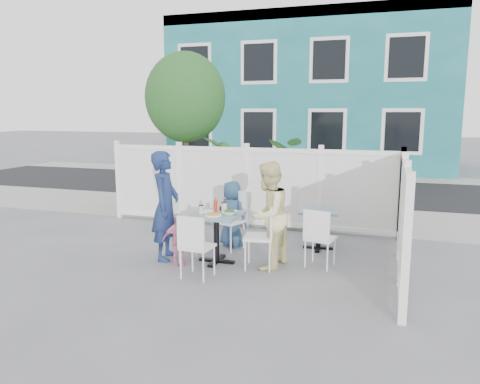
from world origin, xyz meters
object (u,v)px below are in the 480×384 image
(chair_right, at_px, (265,231))
(woman, at_px, (268,215))
(boy, at_px, (232,214))
(chair_left, at_px, (174,222))
(chair_back, at_px, (231,215))
(toddler, at_px, (178,240))
(utility_cabinet, at_px, (169,178))
(main_table, at_px, (217,225))
(chair_near, at_px, (195,242))
(man, at_px, (165,206))
(spare_table, at_px, (319,219))

(chair_right, xyz_separation_m, woman, (0.03, 0.05, 0.23))
(chair_right, distance_m, boy, 1.25)
(chair_left, distance_m, chair_back, 1.04)
(toddler, bearing_deg, chair_left, 93.62)
(utility_cabinet, height_order, woman, woman)
(main_table, bearing_deg, chair_back, 93.16)
(chair_right, xyz_separation_m, toddler, (-1.28, -0.26, -0.17))
(utility_cabinet, distance_m, toddler, 4.69)
(chair_back, distance_m, chair_near, 1.59)
(chair_left, height_order, chair_near, chair_left)
(boy, distance_m, toddler, 1.29)
(chair_left, bearing_deg, chair_right, 105.29)
(chair_left, relative_size, man, 0.59)
(main_table, xyz_separation_m, boy, (-0.06, 0.90, -0.03))
(utility_cabinet, relative_size, boy, 1.19)
(main_table, height_order, woman, woman)
(toddler, bearing_deg, chair_right, -17.76)
(spare_table, distance_m, boy, 1.47)
(chair_back, relative_size, boy, 0.86)
(spare_table, relative_size, toddler, 0.89)
(spare_table, distance_m, chair_back, 1.47)
(chair_right, relative_size, toddler, 1.23)
(utility_cabinet, height_order, chair_left, utility_cabinet)
(chair_right, bearing_deg, spare_table, -35.17)
(spare_table, bearing_deg, toddler, -141.70)
(boy, bearing_deg, spare_table, -144.77)
(woman, distance_m, boy, 1.26)
(man, xyz_separation_m, toddler, (0.30, -0.22, -0.46))
(chair_left, height_order, chair_right, chair_left)
(spare_table, bearing_deg, woman, -115.82)
(chair_right, bearing_deg, toddler, 92.51)
(chair_left, bearing_deg, toddler, 50.35)
(utility_cabinet, distance_m, man, 4.35)
(chair_right, relative_size, chair_back, 0.99)
(boy, bearing_deg, chair_right, 154.94)
(spare_table, distance_m, chair_near, 2.42)
(main_table, height_order, chair_left, chair_left)
(woman, distance_m, toddler, 1.41)
(utility_cabinet, xyz_separation_m, chair_back, (2.67, -3.02, -0.11))
(utility_cabinet, bearing_deg, main_table, -54.10)
(woman, xyz_separation_m, boy, (-0.86, 0.89, -0.22))
(man, bearing_deg, utility_cabinet, 16.30)
(chair_back, bearing_deg, boy, -63.43)
(utility_cabinet, xyz_separation_m, main_table, (2.72, -3.83, -0.08))
(chair_left, distance_m, chair_near, 1.05)
(spare_table, relative_size, chair_right, 0.72)
(spare_table, relative_size, boy, 0.61)
(chair_left, xyz_separation_m, chair_right, (1.49, -0.06, -0.02))
(toddler, bearing_deg, utility_cabinet, 88.94)
(toddler, bearing_deg, chair_near, -73.83)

